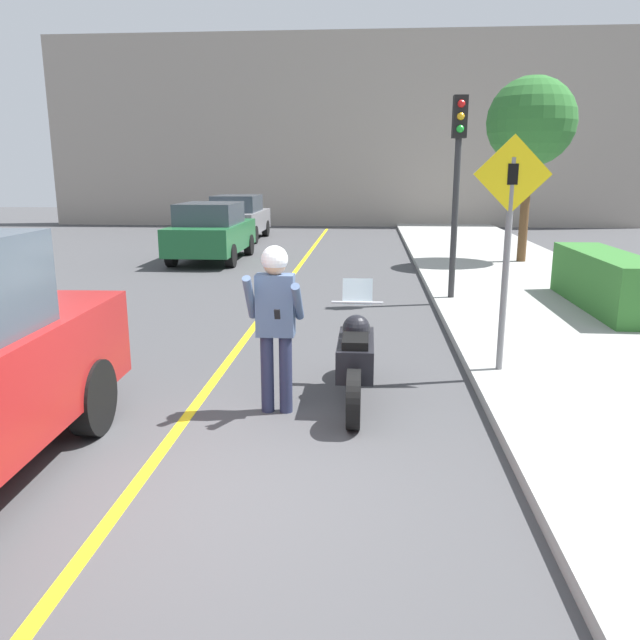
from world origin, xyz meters
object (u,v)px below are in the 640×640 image
at_px(crossing_sign, 508,233).
at_px(traffic_light, 458,160).
at_px(parked_car_green, 212,231).
at_px(parked_car_grey, 238,217).
at_px(person_biker, 275,311).
at_px(street_tree, 531,123).
at_px(motorcycle, 356,357).

relative_size(crossing_sign, traffic_light, 0.75).
height_order(traffic_light, parked_car_green, traffic_light).
distance_m(traffic_light, parked_car_grey, 13.34).
bearing_deg(person_biker, traffic_light, 66.14).
bearing_deg(traffic_light, parked_car_grey, 120.04).
relative_size(traffic_light, street_tree, 0.78).
distance_m(person_biker, crossing_sign, 3.01).
height_order(motorcycle, crossing_sign, crossing_sign).
distance_m(motorcycle, street_tree, 12.03).
relative_size(street_tree, parked_car_green, 1.16).
height_order(motorcycle, parked_car_green, parked_car_green).
bearing_deg(crossing_sign, parked_car_grey, 112.48).
distance_m(person_biker, traffic_light, 6.64).
xyz_separation_m(street_tree, parked_car_green, (-8.77, 0.38, -2.94)).
height_order(person_biker, crossing_sign, crossing_sign).
xyz_separation_m(person_biker, traffic_light, (2.60, 5.89, 1.63)).
relative_size(person_biker, parked_car_green, 0.43).
height_order(person_biker, parked_car_grey, person_biker).
bearing_deg(parked_car_grey, crossing_sign, -67.52).
bearing_deg(parked_car_grey, person_biker, -76.97).
height_order(crossing_sign, parked_car_green, crossing_sign).
xyz_separation_m(motorcycle, crossing_sign, (1.78, 0.84, 1.34)).
distance_m(motorcycle, traffic_light, 6.14).
bearing_deg(parked_car_grey, street_tree, -33.73).
bearing_deg(parked_car_grey, parked_car_green, -85.91).
bearing_deg(street_tree, motorcycle, -111.98).
bearing_deg(person_biker, motorcycle, 28.20).
bearing_deg(crossing_sign, street_tree, 75.56).
xyz_separation_m(crossing_sign, parked_car_grey, (-6.63, 16.02, -0.99)).
bearing_deg(person_biker, street_tree, 65.17).
xyz_separation_m(motorcycle, parked_car_grey, (-4.85, 16.86, 0.35)).
relative_size(traffic_light, parked_car_green, 0.90).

